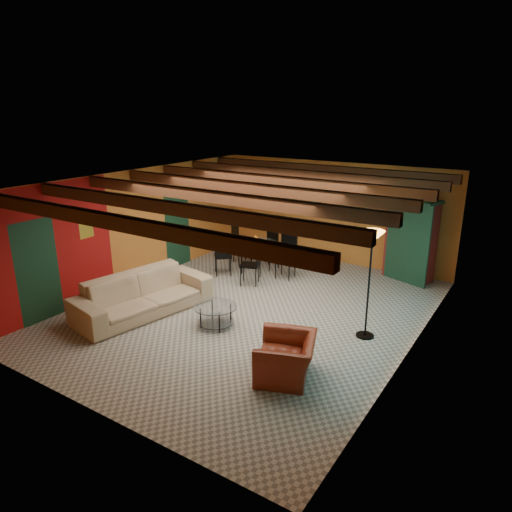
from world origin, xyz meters
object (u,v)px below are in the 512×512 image
Objects in this scene: armoire at (411,241)px; coffee_table at (216,316)px; sofa at (143,294)px; dining_table at (256,252)px; potted_plant at (416,192)px; vase at (256,227)px; armchair at (286,358)px; floor_lamp at (369,285)px.

coffee_table is at bearing -97.85° from armoire.
dining_table is (0.61, 3.31, 0.14)m from sofa.
armoire is at bearing 0.00° from potted_plant.
vase is at bearing 0.92° from sofa.
armchair is 4.92× the size of vase.
armchair is 2.17m from floor_lamp.
armoire is at bearing 26.06° from dining_table.
potted_plant is at bearing -27.55° from sofa.
dining_table is at bearing 0.92° from sofa.
dining_table is at bearing -162.51° from armchair.
vase reaches higher than coffee_table.
armoire is at bearing 93.38° from floor_lamp.
sofa is 3.66m from armchair.
vase reaches higher than sofa.
armoire is 3.79m from vase.
floor_lamp is at bearing -59.39° from sofa.
potted_plant is (3.40, 1.66, 1.61)m from dining_table.
coffee_table is 2.95m from floor_lamp.
armoire reaches higher than coffee_table.
armchair is 2.17m from coffee_table.
vase is (0.00, 0.00, 0.66)m from dining_table.
floor_lamp is (0.58, 1.97, 0.69)m from armchair.
floor_lamp is (3.60, -1.83, 0.47)m from dining_table.
armchair is at bearing -51.53° from dining_table.
floor_lamp is 3.68m from potted_plant.
dining_table is 4.86× the size of potted_plant.
potted_plant is 2.12× the size of vase.
vase is (-3.02, 3.81, 0.88)m from armchair.
sofa is at bearing -109.63° from armoire.
potted_plant is (0.37, 5.47, 1.83)m from armchair.
potted_plant reaches higher than armchair.
sofa reaches higher than armchair.
armchair is (3.63, -0.50, -0.08)m from sofa.
sofa is 1.38× the size of floor_lamp.
dining_table is 1.05× the size of floor_lamp.
potted_plant is at bearing 155.13° from armchair.
armchair is 5.78m from potted_plant.
dining_table is at bearing -153.94° from potted_plant.
armchair is at bearing -51.53° from vase.
floor_lamp is 4.65× the size of potted_plant.
sofa is at bearing -100.39° from dining_table.
sofa is at bearing -160.70° from floor_lamp.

